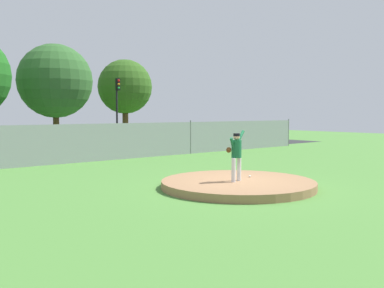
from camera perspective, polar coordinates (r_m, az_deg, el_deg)
The scene contains 13 objects.
ground_plane at distance 18.65m, azimuth -7.32°, elevation -3.40°, with size 80.00×80.00×0.00m, color #4C8438.
asphalt_strip at distance 26.15m, azimuth -17.50°, elevation -1.38°, with size 44.00×7.00×0.01m, color #2B2B2D.
pitchers_mound at distance 14.03m, azimuth 6.18°, elevation -5.38°, with size 5.02×5.02×0.25m, color #99704C.
pitcher_youth at distance 13.67m, azimuth 5.95°, elevation -1.05°, with size 0.80×0.32×1.64m.
baseball at distance 14.71m, azimuth 7.76°, elevation -4.31°, with size 0.07×0.07×0.07m, color white.
chainlink_fence at distance 22.00m, azimuth -13.02°, elevation 0.18°, with size 31.96×0.07×2.01m.
parked_car_red at distance 28.91m, azimuth -6.13°, elevation 0.96°, with size 2.06×4.51×1.75m.
parked_car_navy at distance 24.71m, azimuth -24.27°, elevation 0.01°, with size 2.11×4.51×1.68m.
parked_car_teal at distance 26.60m, azimuth -13.45°, elevation 0.49°, with size 1.99×4.74×1.63m.
traffic_cone_orange at distance 32.62m, azimuth -3.48°, elevation 0.33°, with size 0.40×0.40×0.55m.
traffic_light_far at distance 32.34m, azimuth -9.98°, elevation 5.85°, with size 0.28×0.46×5.02m.
tree_bushy_near at distance 35.07m, azimuth -17.89°, elevation 8.03°, with size 5.74×5.74×7.80m.
tree_slender_far at distance 39.15m, azimuth -8.98°, elevation 7.58°, with size 4.88×4.88×7.26m.
Camera 1 is at (-10.03, -9.53, 2.46)m, focal length 39.73 mm.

